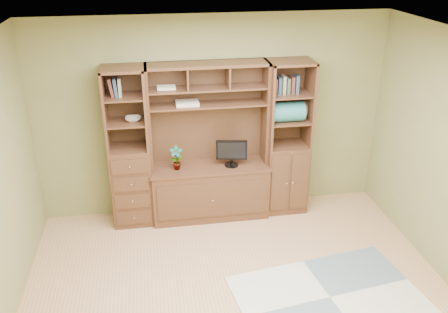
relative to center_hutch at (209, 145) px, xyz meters
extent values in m
cube|color=tan|center=(0.09, -1.73, -1.02)|extent=(4.60, 4.10, 0.04)
cube|color=white|center=(0.09, -1.73, 1.58)|extent=(4.60, 4.10, 0.04)
cube|color=olive|center=(0.09, 0.27, 0.28)|extent=(4.50, 0.04, 2.60)
cube|color=#4D2C1B|center=(0.00, 0.00, 0.00)|extent=(1.54, 0.53, 2.05)
cube|color=#4D2C1B|center=(-1.00, 0.04, 0.00)|extent=(0.50, 0.45, 2.05)
cube|color=#4D2C1B|center=(1.02, 0.04, 0.00)|extent=(0.55, 0.45, 2.05)
cube|color=#9EA3A3|center=(1.00, -1.82, -1.02)|extent=(2.06, 1.52, 0.01)
cube|color=black|center=(0.28, -0.03, -0.05)|extent=(0.42, 0.24, 0.48)
imported|color=#9C5A34|center=(-0.43, -0.03, -0.14)|extent=(0.17, 0.11, 0.32)
cube|color=beige|center=(-0.25, 0.09, 0.54)|extent=(0.28, 0.20, 0.04)
imported|color=beige|center=(-0.92, 0.04, 0.39)|extent=(0.19, 0.19, 0.05)
cube|color=#2B7273|center=(0.99, -0.01, 0.39)|extent=(0.43, 0.25, 0.25)
cube|color=brown|center=(1.08, 0.12, 0.37)|extent=(0.39, 0.22, 0.22)
camera|label=1|loc=(-0.71, -5.44, 2.37)|focal=38.00mm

